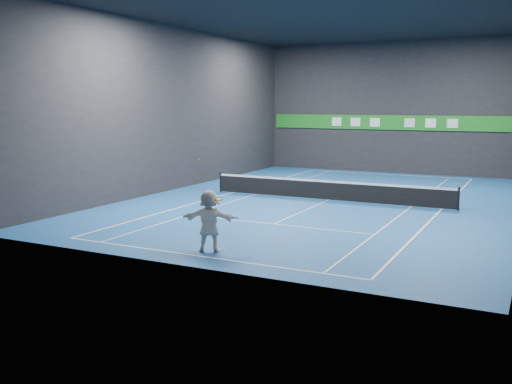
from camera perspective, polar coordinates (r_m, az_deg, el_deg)
The scene contains 19 objects.
ground at distance 28.72m, azimuth 7.19°, elevation -0.83°, with size 26.00×26.00×0.00m, color #194E8C.
ceiling at distance 28.64m, azimuth 7.55°, elevation 17.22°, with size 26.00×26.00×0.00m, color black.
wall_back at distance 40.81m, azimuth 13.53°, elevation 8.18°, with size 18.00×0.10×9.00m, color black.
wall_front at distance 16.65m, azimuth -7.88°, elevation 7.81°, with size 18.00×0.10×9.00m, color black.
wall_left at distance 32.46m, azimuth -7.94°, elevation 8.24°, with size 0.10×26.00×9.00m, color black.
baseline_near at distance 18.20m, azimuth -5.59°, elevation -6.41°, with size 10.98×0.08×0.01m, color white.
baseline_far at distance 40.02m, azimuth 12.94°, elevation 1.73°, with size 10.98×0.08×0.01m, color white.
sideline_doubles_left at distance 30.96m, azimuth -2.41°, elevation -0.06°, with size 0.08×23.78×0.01m, color white.
sideline_doubles_right at distance 27.41m, azimuth 18.07°, elevation -1.65°, with size 0.08×23.78×0.01m, color white.
sideline_singles_left at distance 30.32m, azimuth -0.14°, elevation -0.24°, with size 0.06×23.78×0.01m, color white.
sideline_singles_right at distance 27.64m, azimuth 15.24°, elevation -1.44°, with size 0.06×23.78×0.01m, color white.
service_line_near at distance 22.89m, azimuth 1.79°, elevation -3.21°, with size 8.23×0.06×0.01m, color white.
service_line_far at distance 34.75m, azimuth 10.75°, elevation 0.76°, with size 8.23×0.06×0.01m, color white.
center_service_line at distance 28.72m, azimuth 7.19°, elevation -0.82°, with size 0.06×12.80×0.01m, color white.
player at distance 18.54m, azimuth -4.70°, elevation -2.88°, with size 1.90×0.60×2.04m, color white.
tennis_ball at distance 18.41m, azimuth -5.70°, elevation 3.16°, with size 0.07×0.07×0.07m, color #DAF228.
tennis_net at distance 28.64m, azimuth 7.21°, elevation 0.24°, with size 12.50×0.10×1.07m.
sponsor_banner at distance 40.77m, azimuth 13.46°, elevation 6.77°, with size 17.64×0.11×1.00m.
tennis_racket at distance 18.29m, azimuth -3.77°, elevation -0.85°, with size 0.47×0.41×0.55m.
Camera 1 is at (9.45, -26.70, 4.76)m, focal length 40.00 mm.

